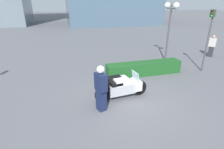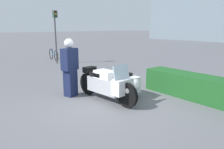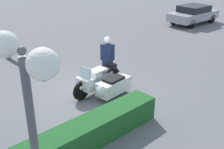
{
  "view_description": "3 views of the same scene",
  "coord_description": "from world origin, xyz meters",
  "px_view_note": "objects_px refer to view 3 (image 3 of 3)",
  "views": [
    {
      "loc": [
        -2.53,
        -6.1,
        3.96
      ],
      "look_at": [
        -0.46,
        1.16,
        0.82
      ],
      "focal_mm": 28.0,
      "sensor_mm": 36.0,
      "label": 1
    },
    {
      "loc": [
        4.8,
        -3.56,
        2.22
      ],
      "look_at": [
        -0.95,
        1.12,
        0.57
      ],
      "focal_mm": 35.0,
      "sensor_mm": 36.0,
      "label": 2
    },
    {
      "loc": [
        5.98,
        7.74,
        4.91
      ],
      "look_at": [
        -0.64,
        0.69,
        0.72
      ],
      "focal_mm": 45.0,
      "sensor_mm": 36.0,
      "label": 3
    }
  ],
  "objects_px": {
    "police_motorcycle": "(104,83)",
    "twin_lamp_post": "(28,95)",
    "officer_rider": "(107,57)",
    "hedge_bush_curbside": "(93,130)",
    "parked_car_background": "(193,14)"
  },
  "relations": [
    {
      "from": "police_motorcycle",
      "to": "twin_lamp_post",
      "type": "distance_m",
      "value": 6.74
    },
    {
      "from": "officer_rider",
      "to": "twin_lamp_post",
      "type": "height_order",
      "value": "twin_lamp_post"
    },
    {
      "from": "police_motorcycle",
      "to": "hedge_bush_curbside",
      "type": "bearing_deg",
      "value": 36.71
    },
    {
      "from": "officer_rider",
      "to": "hedge_bush_curbside",
      "type": "height_order",
      "value": "officer_rider"
    },
    {
      "from": "officer_rider",
      "to": "twin_lamp_post",
      "type": "bearing_deg",
      "value": -158.1
    },
    {
      "from": "police_motorcycle",
      "to": "twin_lamp_post",
      "type": "height_order",
      "value": "twin_lamp_post"
    },
    {
      "from": "police_motorcycle",
      "to": "twin_lamp_post",
      "type": "relative_size",
      "value": 0.62
    },
    {
      "from": "officer_rider",
      "to": "twin_lamp_post",
      "type": "distance_m",
      "value": 7.92
    },
    {
      "from": "police_motorcycle",
      "to": "officer_rider",
      "type": "distance_m",
      "value": 1.52
    },
    {
      "from": "police_motorcycle",
      "to": "twin_lamp_post",
      "type": "bearing_deg",
      "value": 33.72
    },
    {
      "from": "twin_lamp_post",
      "to": "parked_car_background",
      "type": "height_order",
      "value": "twin_lamp_post"
    },
    {
      "from": "hedge_bush_curbside",
      "to": "parked_car_background",
      "type": "relative_size",
      "value": 1.05
    },
    {
      "from": "police_motorcycle",
      "to": "officer_rider",
      "type": "xyz_separation_m",
      "value": [
        -1.06,
        -0.97,
        0.49
      ]
    },
    {
      "from": "police_motorcycle",
      "to": "hedge_bush_curbside",
      "type": "xyz_separation_m",
      "value": [
        2.14,
        1.94,
        -0.11
      ]
    },
    {
      "from": "hedge_bush_curbside",
      "to": "parked_car_background",
      "type": "bearing_deg",
      "value": -157.73
    }
  ]
}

